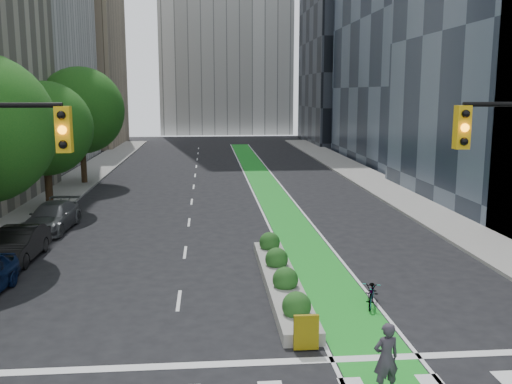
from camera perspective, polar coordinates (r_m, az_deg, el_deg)
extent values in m
cube|color=gray|center=(39.86, -19.91, -0.77)|extent=(3.60, 90.00, 0.15)
cube|color=gray|center=(40.71, 14.14, -0.26)|extent=(3.60, 90.00, 0.15)
cube|color=#1A9423|center=(43.66, 0.98, 0.63)|extent=(2.20, 70.00, 0.01)
cube|color=tan|center=(81.21, -18.68, 13.63)|extent=(14.00, 16.00, 26.00)
cube|color=black|center=(83.93, 10.21, 14.54)|extent=(14.00, 18.00, 28.00)
cylinder|color=black|center=(36.45, -20.08, 1.71)|extent=(0.44, 0.44, 4.48)
sphere|color=#0F4713|center=(36.19, -20.34, 5.98)|extent=(5.60, 5.60, 5.60)
cylinder|color=black|center=(46.07, -16.92, 3.92)|extent=(0.44, 0.44, 5.15)
sphere|color=#0F4713|center=(45.87, -17.12, 7.80)|extent=(6.60, 6.60, 6.60)
cube|color=gold|center=(13.76, -18.67, 5.94)|extent=(0.34, 0.28, 1.05)
sphere|color=orange|center=(13.61, -18.82, 5.89)|extent=(0.20, 0.20, 0.20)
cube|color=gold|center=(14.72, 19.90, 6.10)|extent=(0.34, 0.28, 1.05)
sphere|color=orange|center=(14.58, 20.17, 6.05)|extent=(0.20, 0.20, 0.20)
cube|color=gray|center=(21.18, 2.57, -9.03)|extent=(1.20, 10.00, 0.40)
cube|color=yellow|center=(16.26, 5.03, -13.79)|extent=(0.70, 0.12, 1.00)
sphere|color=#194C19|center=(17.77, 4.08, -11.31)|extent=(0.90, 0.90, 0.90)
sphere|color=#194C19|center=(20.09, 2.95, -8.74)|extent=(0.90, 0.90, 0.90)
sphere|color=#194C19|center=(22.46, 2.07, -6.71)|extent=(0.90, 0.90, 0.90)
sphere|color=#194C19|center=(24.84, 1.37, -5.06)|extent=(0.90, 0.90, 0.90)
imported|color=gray|center=(19.90, 11.51, -9.77)|extent=(1.12, 1.77, 0.88)
imported|color=#342F38|center=(14.36, 12.87, -15.90)|extent=(0.71, 0.53, 1.77)
imported|color=black|center=(26.25, -22.71, -4.87)|extent=(1.66, 4.40, 1.44)
imported|color=#525457|center=(31.39, -19.70, -2.36)|extent=(2.31, 5.01, 1.42)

